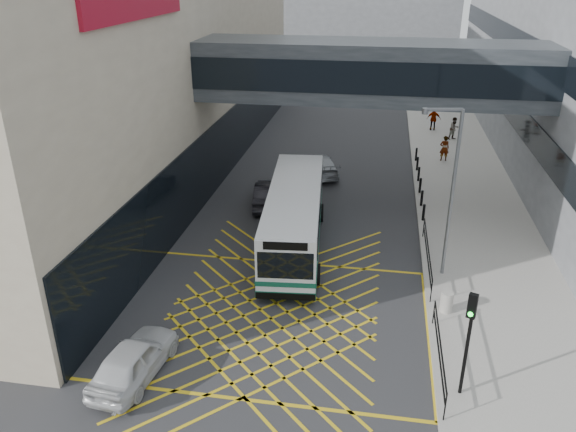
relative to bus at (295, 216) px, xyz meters
The scene contains 17 objects.
ground 6.49m from the bus, 89.36° to the right, with size 120.00×120.00×0.00m, color #333335.
building_whsmith 21.35m from the bus, 151.55° to the left, with size 24.17×42.00×16.00m.
skybridge 8.77m from the bus, 61.72° to the left, with size 20.00×4.10×3.00m.
pavement 12.66m from the bus, 43.83° to the left, with size 6.00×54.00×0.16m, color #ABA69D.
box_junction 6.49m from the bus, 89.36° to the right, with size 12.00×9.00×0.01m.
bus is the anchor object (origin of this frame).
car_white 10.99m from the bus, 109.96° to the right, with size 1.77×4.33×1.38m, color silver.
car_dark 5.30m from the bus, 115.65° to the left, with size 1.70×4.34×1.36m, color black.
car_silver 10.35m from the bus, 89.86° to the left, with size 1.87×4.44×1.38m, color gray.
traffic_light 11.80m from the bus, 54.69° to the right, with size 0.30×0.45×3.77m.
street_lamp 7.49m from the bus, 15.59° to the right, with size 1.67×0.48×7.34m.
litter_bin 8.40m from the bus, 35.73° to the right, with size 0.49×0.49×0.84m, color #ADA89E.
kerb_railings 7.72m from the bus, 35.96° to the right, with size 0.05×12.54×1.00m.
bollards 10.80m from the bus, 54.03° to the left, with size 0.14×10.14×0.90m.
pedestrian_a 16.25m from the bus, 59.76° to the left, with size 0.69×0.50×1.74m, color gray.
pedestrian_b 21.58m from the bus, 64.29° to the left, with size 0.84×0.49×1.71m, color gray.
pedestrian_c 23.27m from the bus, 69.96° to the left, with size 1.09×0.53×1.85m, color gray.
Camera 1 is at (3.70, -17.86, 12.61)m, focal length 35.00 mm.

